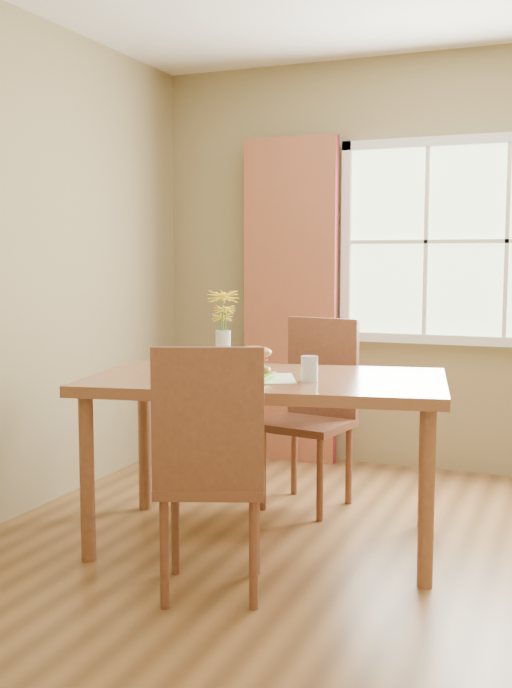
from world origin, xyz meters
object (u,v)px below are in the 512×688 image
object	(u,v)px
chair_far	(314,403)
water_glass	(309,369)
chair_near	(210,462)
flower_vase	(223,322)
croissant_sandwich	(253,361)
dining_table	(266,394)

from	to	relation	value
chair_far	water_glass	size ratio (longest dim) A/B	8.88
chair_near	flower_vase	world-z (taller)	flower_vase
croissant_sandwich	water_glass	distance (m)	0.28
chair_near	croissant_sandwich	bearing A→B (deg)	75.37
dining_table	flower_vase	size ratio (longest dim) A/B	4.54
croissant_sandwich	dining_table	bearing A→B (deg)	51.09
dining_table	flower_vase	world-z (taller)	flower_vase
chair_far	water_glass	distance (m)	0.87
chair_near	water_glass	xyz separation A→B (m)	(0.21, 0.63, 0.31)
water_glass	flower_vase	size ratio (longest dim) A/B	0.29
chair_far	flower_vase	bearing A→B (deg)	-111.34
flower_vase	croissant_sandwich	bearing A→B (deg)	-44.25
chair_near	water_glass	size ratio (longest dim) A/B	8.87
chair_near	croissant_sandwich	distance (m)	0.70
dining_table	water_glass	bearing A→B (deg)	-27.48
dining_table	croissant_sandwich	bearing A→B (deg)	-121.07
dining_table	chair_far	bearing A→B (deg)	78.24
chair_far	flower_vase	distance (m)	0.79
chair_near	chair_far	distance (m)	1.42
dining_table	chair_near	xyz separation A→B (m)	(0.03, -0.71, -0.16)
chair_near	water_glass	bearing A→B (deg)	50.88
chair_near	water_glass	world-z (taller)	chair_near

